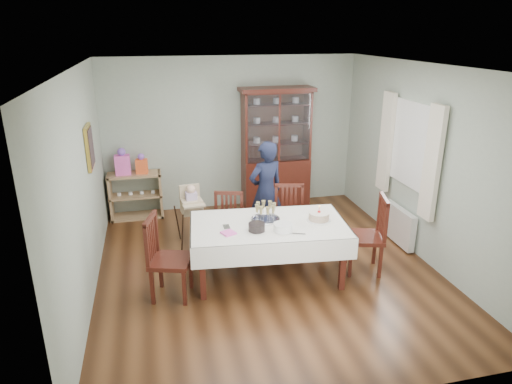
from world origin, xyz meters
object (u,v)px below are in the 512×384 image
object	(u,v)px
chair_end_left	(170,273)
gift_bag_orange	(142,164)
chair_far_left	(228,240)
birthday_cake	(319,217)
gift_bag_pink	(123,163)
champagne_tray	(266,215)
china_cabinet	(276,147)
high_chair	(192,220)
sideboard	(136,195)
chair_far_right	(289,233)
dining_table	(268,250)
woman	(266,192)
chair_end_right	(365,249)

from	to	relation	value
chair_end_left	gift_bag_orange	distance (m)	2.75
chair_far_left	birthday_cake	size ratio (longest dim) A/B	3.08
gift_bag_pink	champagne_tray	bearing A→B (deg)	-51.22
china_cabinet	chair_far_left	bearing A→B (deg)	-123.17
chair_end_left	high_chair	world-z (taller)	chair_end_left
chair_far_left	sideboard	bearing A→B (deg)	141.55
china_cabinet	chair_far_right	size ratio (longest dim) A/B	2.19
chair_end_left	gift_bag_pink	xyz separation A→B (m)	(-0.60, 2.66, 0.69)
birthday_cake	gift_bag_orange	world-z (taller)	gift_bag_orange
chair_far_left	chair_far_right	xyz separation A→B (m)	(0.92, 0.02, 0.01)
gift_bag_orange	chair_far_right	bearing A→B (deg)	-41.75
gift_bag_orange	chair_far_left	bearing A→B (deg)	-58.38
dining_table	chair_far_left	world-z (taller)	chair_far_left
china_cabinet	chair_end_left	distance (m)	3.47
china_cabinet	sideboard	distance (m)	2.60
champagne_tray	chair_end_left	bearing A→B (deg)	-165.90
sideboard	chair_end_left	distance (m)	2.72
champagne_tray	gift_bag_orange	world-z (taller)	gift_bag_orange
sideboard	woman	size ratio (longest dim) A/B	0.57
dining_table	gift_bag_orange	distance (m)	2.98
chair_far_left	gift_bag_pink	size ratio (longest dim) A/B	2.08
dining_table	champagne_tray	xyz separation A→B (m)	(-0.01, 0.13, 0.45)
woman	champagne_tray	xyz separation A→B (m)	(-0.26, -0.99, 0.05)
birthday_cake	dining_table	bearing A→B (deg)	175.25
chair_far_left	high_chair	bearing A→B (deg)	140.70
woman	sideboard	bearing A→B (deg)	-51.51
china_cabinet	chair_end_left	bearing A→B (deg)	-127.89
woman	champagne_tray	distance (m)	1.02
sideboard	chair_end_left	size ratio (longest dim) A/B	0.86
china_cabinet	birthday_cake	bearing A→B (deg)	-92.67
chair_end_right	birthday_cake	bearing A→B (deg)	-81.85
chair_far_left	gift_bag_pink	world-z (taller)	gift_bag_pink
dining_table	champagne_tray	distance (m)	0.46
gift_bag_orange	high_chair	bearing A→B (deg)	-59.44
dining_table	birthday_cake	bearing A→B (deg)	-4.75
chair_end_right	champagne_tray	distance (m)	1.44
chair_far_right	champagne_tray	bearing A→B (deg)	-121.56
sideboard	birthday_cake	distance (m)	3.51
chair_end_left	chair_end_right	world-z (taller)	chair_end_right
dining_table	birthday_cake	xyz separation A→B (m)	(0.66, -0.06, 0.43)
gift_bag_pink	gift_bag_orange	bearing A→B (deg)	0.00
china_cabinet	chair_far_left	size ratio (longest dim) A/B	2.27
china_cabinet	high_chair	size ratio (longest dim) A/B	2.33
chair_far_right	champagne_tray	xyz separation A→B (m)	(-0.49, -0.50, 0.54)
dining_table	china_cabinet	bearing A→B (deg)	72.45
china_cabinet	champagne_tray	world-z (taller)	china_cabinet
chair_far_left	gift_bag_pink	distance (m)	2.47
birthday_cake	gift_bag_orange	xyz separation A→B (m)	(-2.24, 2.52, 0.14)
sideboard	high_chair	world-z (taller)	high_chair
china_cabinet	gift_bag_pink	size ratio (longest dim) A/B	4.73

